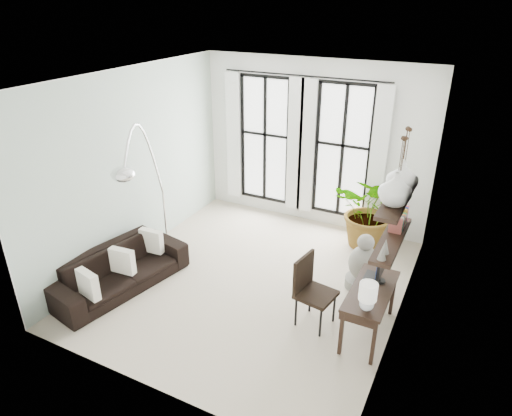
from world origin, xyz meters
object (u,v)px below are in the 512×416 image
Objects in this scene: desk at (370,294)px; buddha at (363,266)px; sofa at (119,269)px; arc_lamp at (142,158)px; plant at (372,211)px; desk_chair at (310,286)px.

desk reaches higher than buddha.
arc_lamp is (0.10, 0.69, 1.62)m from sofa.
plant reaches higher than buddha.
plant is 0.56× the size of arc_lamp.
arc_lamp is 3.78m from buddha.
sofa is 3.82m from desk.
plant is 1.16× the size of desk.
sofa is 1.56× the size of plant.
arc_lamp is at bearing -142.28° from plant.
desk_chair is (2.95, 0.56, 0.26)m from sofa.
sofa is 2.35× the size of buddha.
sofa is 1.81× the size of desk.
desk_chair is (-0.21, -2.49, -0.12)m from plant.
arc_lamp reaches higher than plant.
plant is 1.37× the size of desk_chair.
arc_lamp reaches higher than sofa.
plant is 2.50m from desk.
sofa is 1.77m from arc_lamp.
arc_lamp is at bearing 3.03° from sofa.
buddha is at bearing -51.62° from sofa.
sofa is 2.14× the size of desk_chair.
desk is (0.59, -2.43, -0.02)m from plant.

